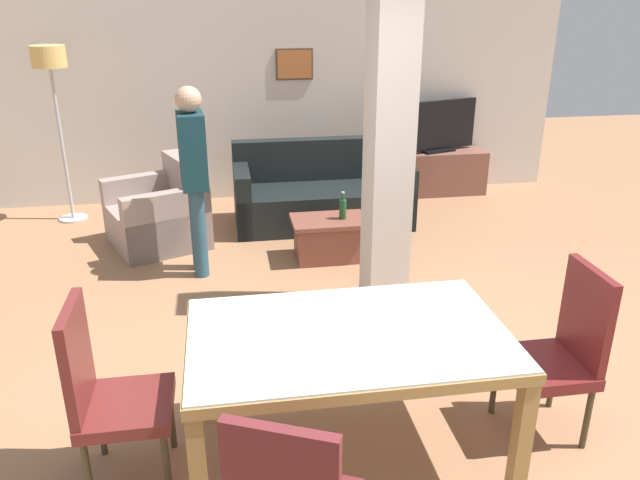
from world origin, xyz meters
The scene contains 14 objects.
ground_plane centered at (0.00, 0.00, 0.00)m, with size 18.00×18.00×0.00m, color #9B6C4A.
back_wall centered at (0.00, 4.80, 1.35)m, with size 7.20×0.09×2.70m.
divider_pillar centered at (0.64, 1.67, 1.35)m, with size 0.31×0.39×2.70m.
dining_table centered at (0.00, 0.00, 0.62)m, with size 1.67×1.03×0.76m.
dining_chair_head_right centered at (1.22, 0.00, 0.55)m, with size 0.46×0.46×1.02m.
dining_chair_head_left centered at (-1.24, 0.00, 0.55)m, with size 0.46×0.46×1.02m.
sofa centered at (0.47, 3.71, 0.30)m, with size 1.90×0.86×0.88m.
armchair centered at (-1.23, 3.33, 0.30)m, with size 1.11×1.12×0.85m.
coffee_table centered at (0.38, 2.69, 0.21)m, with size 0.71×0.47×0.40m.
bottle centered at (0.50, 2.67, 0.51)m, with size 0.07×0.07×0.26m.
tv_stand centered at (2.07, 4.52, 0.27)m, with size 1.23×0.40×0.54m.
tv_screen centered at (2.07, 4.52, 0.85)m, with size 1.01×0.36×0.63m.
floor_lamp centered at (-2.29, 4.25, 1.60)m, with size 0.35×0.35×1.89m.
standing_person centered at (-0.84, 2.57, 0.97)m, with size 0.26×0.40×1.68m.
Camera 1 is at (-0.60, -2.76, 2.41)m, focal length 35.00 mm.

